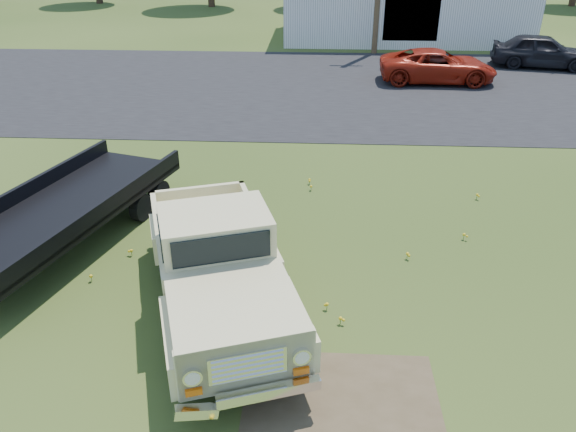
# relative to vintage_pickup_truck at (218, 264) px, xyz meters

# --- Properties ---
(ground) EXTENTS (140.00, 140.00, 0.00)m
(ground) POSITION_rel_vintage_pickup_truck_xyz_m (0.71, 0.94, -1.05)
(ground) COLOR #2B3F14
(ground) RESTS_ON ground
(asphalt_lot) EXTENTS (90.00, 14.00, 0.02)m
(asphalt_lot) POSITION_rel_vintage_pickup_truck_xyz_m (0.71, 15.94, -1.05)
(asphalt_lot) COLOR black
(asphalt_lot) RESTS_ON ground
(dirt_patch_a) EXTENTS (3.00, 2.00, 0.01)m
(dirt_patch_a) POSITION_rel_vintage_pickup_truck_xyz_m (2.21, -2.06, -1.05)
(dirt_patch_a) COLOR #493B27
(dirt_patch_a) RESTS_ON ground
(dirt_patch_b) EXTENTS (2.20, 1.60, 0.01)m
(dirt_patch_b) POSITION_rel_vintage_pickup_truck_xyz_m (-1.29, 4.44, -1.05)
(dirt_patch_b) COLOR #493B27
(dirt_patch_b) RESTS_ON ground
(commercial_building) EXTENTS (14.20, 8.20, 4.15)m
(commercial_building) POSITION_rel_vintage_pickup_truck_xyz_m (6.71, 27.93, 1.05)
(commercial_building) COLOR #B8B9B4
(commercial_building) RESTS_ON ground
(vintage_pickup_truck) EXTENTS (3.96, 6.20, 2.10)m
(vintage_pickup_truck) POSITION_rel_vintage_pickup_truck_xyz_m (0.00, 0.00, 0.00)
(vintage_pickup_truck) COLOR beige
(vintage_pickup_truck) RESTS_ON ground
(flatbed_trailer) EXTENTS (4.22, 7.34, 1.90)m
(flatbed_trailer) POSITION_rel_vintage_pickup_truck_xyz_m (-3.89, 2.35, -0.10)
(flatbed_trailer) COLOR black
(flatbed_trailer) RESTS_ON ground
(red_pickup) EXTENTS (5.11, 2.40, 1.41)m
(red_pickup) POSITION_rel_vintage_pickup_truck_xyz_m (7.00, 17.01, -0.34)
(red_pickup) COLOR maroon
(red_pickup) RESTS_ON ground
(dark_sedan) EXTENTS (4.96, 2.81, 1.59)m
(dark_sedan) POSITION_rel_vintage_pickup_truck_xyz_m (12.55, 20.09, -0.25)
(dark_sedan) COLOR black
(dark_sedan) RESTS_ON ground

